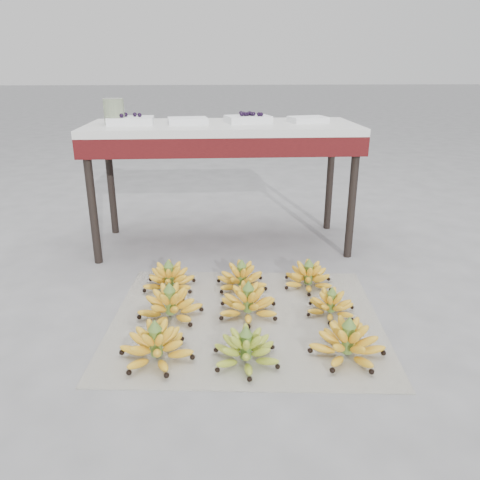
{
  "coord_description": "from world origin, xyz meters",
  "views": [
    {
      "loc": [
        -0.15,
        -1.98,
        1.12
      ],
      "look_at": [
        -0.0,
        0.29,
        0.28
      ],
      "focal_mm": 35.0,
      "sensor_mm": 36.0,
      "label": 1
    }
  ],
  "objects": [
    {
      "name": "bunch_mid_center",
      "position": [
        0.02,
        -0.01,
        0.07
      ],
      "size": [
        0.37,
        0.37,
        0.18
      ],
      "rotation": [
        0.0,
        0.0,
        0.33
      ],
      "color": "yellow",
      "rests_on": "newspaper_mat"
    },
    {
      "name": "bunch_front_left",
      "position": [
        -0.38,
        -0.35,
        0.07
      ],
      "size": [
        0.39,
        0.39,
        0.18
      ],
      "rotation": [
        0.0,
        0.0,
        -0.41
      ],
      "color": "yellow",
      "rests_on": "newspaper_mat"
    },
    {
      "name": "tray_left",
      "position": [
        -0.28,
        0.96,
        0.81
      ],
      "size": [
        0.26,
        0.2,
        0.04
      ],
      "color": "white",
      "rests_on": "vendor_table"
    },
    {
      "name": "glass_jar",
      "position": [
        -0.72,
        0.95,
        0.87
      ],
      "size": [
        0.16,
        0.16,
        0.15
      ],
      "primitive_type": "cylinder",
      "rotation": [
        0.0,
        0.0,
        0.42
      ],
      "color": "beige",
      "rests_on": "vendor_table"
    },
    {
      "name": "tray_far_right",
      "position": [
        0.47,
        1.0,
        0.81
      ],
      "size": [
        0.25,
        0.21,
        0.04
      ],
      "color": "white",
      "rests_on": "vendor_table"
    },
    {
      "name": "bunch_mid_right",
      "position": [
        0.41,
        -0.03,
        0.06
      ],
      "size": [
        0.29,
        0.29,
        0.15
      ],
      "rotation": [
        0.0,
        0.0,
        -0.25
      ],
      "color": "yellow",
      "rests_on": "newspaper_mat"
    },
    {
      "name": "ground",
      "position": [
        0.0,
        0.0,
        0.0
      ],
      "size": [
        60.0,
        60.0,
        0.0
      ],
      "primitive_type": "plane",
      "color": "slate",
      "rests_on": "ground"
    },
    {
      "name": "bunch_back_left",
      "position": [
        -0.38,
        0.29,
        0.06
      ],
      "size": [
        0.34,
        0.34,
        0.17
      ],
      "rotation": [
        0.0,
        0.0,
        0.24
      ],
      "color": "yellow",
      "rests_on": "newspaper_mat"
    },
    {
      "name": "bunch_front_center",
      "position": [
        -0.02,
        -0.39,
        0.06
      ],
      "size": [
        0.31,
        0.31,
        0.17
      ],
      "rotation": [
        0.0,
        0.0,
        0.14
      ],
      "color": "olive",
      "rests_on": "newspaper_mat"
    },
    {
      "name": "bunch_front_right",
      "position": [
        0.39,
        -0.38,
        0.07
      ],
      "size": [
        0.38,
        0.38,
        0.18
      ],
      "rotation": [
        0.0,
        0.0,
        -0.31
      ],
      "color": "yellow",
      "rests_on": "newspaper_mat"
    },
    {
      "name": "bunch_back_center",
      "position": [
        0.0,
        0.28,
        0.06
      ],
      "size": [
        0.37,
        0.37,
        0.17
      ],
      "rotation": [
        0.0,
        0.0,
        -0.43
      ],
      "color": "yellow",
      "rests_on": "newspaper_mat"
    },
    {
      "name": "bunch_back_right",
      "position": [
        0.36,
        0.27,
        0.06
      ],
      "size": [
        0.31,
        0.31,
        0.17
      ],
      "rotation": [
        0.0,
        0.0,
        0.17
      ],
      "color": "yellow",
      "rests_on": "newspaper_mat"
    },
    {
      "name": "bunch_mid_left",
      "position": [
        -0.35,
        -0.01,
        0.07
      ],
      "size": [
        0.37,
        0.37,
        0.18
      ],
      "rotation": [
        0.0,
        0.0,
        -0.27
      ],
      "color": "yellow",
      "rests_on": "newspaper_mat"
    },
    {
      "name": "vendor_table",
      "position": [
        -0.07,
        0.97,
        0.7
      ],
      "size": [
        1.65,
        0.66,
        0.79
      ],
      "color": "black",
      "rests_on": "ground"
    },
    {
      "name": "tray_right",
      "position": [
        0.09,
        1.01,
        0.82
      ],
      "size": [
        0.3,
        0.25,
        0.07
      ],
      "color": "white",
      "rests_on": "vendor_table"
    },
    {
      "name": "tray_far_left",
      "position": [
        -0.63,
        0.96,
        0.82
      ],
      "size": [
        0.28,
        0.21,
        0.07
      ],
      "color": "white",
      "rests_on": "vendor_table"
    },
    {
      "name": "newspaper_mat",
      "position": [
        0.0,
        -0.05,
        0.0
      ],
      "size": [
        1.34,
        1.15,
        0.01
      ],
      "primitive_type": "cube",
      "rotation": [
        0.0,
        0.0,
        -0.09
      ],
      "color": "white",
      "rests_on": "ground"
    }
  ]
}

